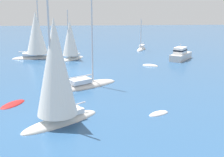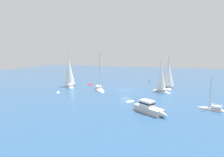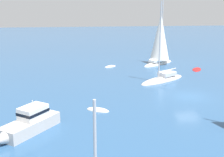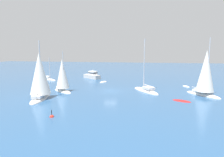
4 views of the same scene
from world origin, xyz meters
name	(u,v)px [view 2 (image 2 of 4)]	position (x,y,z in m)	size (l,w,h in m)	color
ground_plane	(125,91)	(0.00, 0.00, 0.00)	(160.00, 160.00, 0.00)	#2D5684
sloop	(168,76)	(-10.66, -7.26, 3.50)	(3.88, 7.77, 10.09)	silver
sloop_1	(99,89)	(6.93, 1.12, 0.15)	(5.94, 7.41, 10.71)	silver
sailboat	(212,109)	(-18.44, 11.31, 0.15)	(5.11, 2.98, 6.42)	silver
yacht	(69,74)	(17.11, -0.88, 3.74)	(5.67, 6.37, 10.65)	silver
launch	(149,108)	(-7.94, 16.08, 0.80)	(6.21, 5.07, 2.57)	silver
rib	(58,93)	(15.71, 7.22, 0.00)	(1.72, 2.13, 0.44)	white
rib_1	(90,85)	(12.47, -5.51, 0.00)	(3.17, 2.41, 0.34)	#B21E1E
ketch	(161,81)	(-9.09, -1.64, 2.85)	(5.41, 4.78, 8.30)	silver
skiff	(130,102)	(-3.43, 10.20, 0.00)	(2.05, 2.56, 0.50)	silver
channel_buoy	(149,82)	(-4.70, -15.69, 0.01)	(0.54, 0.54, 1.17)	red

